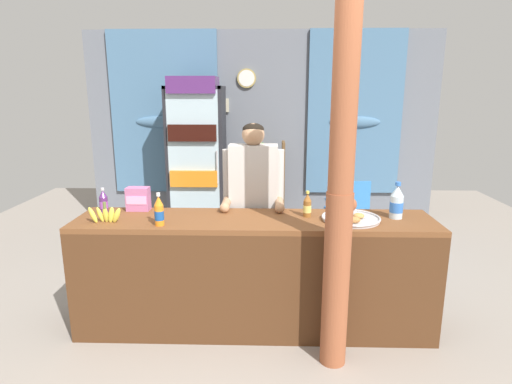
{
  "coord_description": "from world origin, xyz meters",
  "views": [
    {
      "loc": [
        0.08,
        -2.62,
        1.86
      ],
      "look_at": [
        -0.01,
        0.72,
        1.06
      ],
      "focal_mm": 29.49,
      "sensor_mm": 36.0,
      "label": 1
    }
  ],
  "objects_px": {
    "snack_box_wafer": "(138,199)",
    "banana_bunch": "(106,215)",
    "stall_counter": "(254,267)",
    "soda_bottle_grape_soda": "(104,202)",
    "soda_bottle_water": "(397,203)",
    "pastry_tray": "(350,218)",
    "soda_bottle_orange_soda": "(159,212)",
    "shopkeeper": "(253,193)",
    "soda_bottle_iced_tea": "(307,206)",
    "bottle_shelf_rack": "(266,185)",
    "drink_fridge": "(197,152)",
    "timber_post": "(340,200)",
    "plastic_lawn_chair": "(348,209)"
  },
  "relations": [
    {
      "from": "stall_counter",
      "to": "soda_bottle_grape_soda",
      "type": "xyz_separation_m",
      "value": [
        -1.22,
        0.26,
        0.43
      ]
    },
    {
      "from": "stall_counter",
      "to": "shopkeeper",
      "type": "relative_size",
      "value": 1.72
    },
    {
      "from": "stall_counter",
      "to": "shopkeeper",
      "type": "bearing_deg",
      "value": 92.54
    },
    {
      "from": "shopkeeper",
      "to": "banana_bunch",
      "type": "height_order",
      "value": "shopkeeper"
    },
    {
      "from": "soda_bottle_water",
      "to": "pastry_tray",
      "type": "xyz_separation_m",
      "value": [
        -0.36,
        -0.07,
        -0.1
      ]
    },
    {
      "from": "soda_bottle_grape_soda",
      "to": "shopkeeper",
      "type": "bearing_deg",
      "value": 13.37
    },
    {
      "from": "bottle_shelf_rack",
      "to": "snack_box_wafer",
      "type": "distance_m",
      "value": 2.44
    },
    {
      "from": "plastic_lawn_chair",
      "to": "soda_bottle_orange_soda",
      "type": "distance_m",
      "value": 2.66
    },
    {
      "from": "snack_box_wafer",
      "to": "banana_bunch",
      "type": "bearing_deg",
      "value": -113.3
    },
    {
      "from": "bottle_shelf_rack",
      "to": "soda_bottle_orange_soda",
      "type": "distance_m",
      "value": 2.71
    },
    {
      "from": "soda_bottle_orange_soda",
      "to": "pastry_tray",
      "type": "relative_size",
      "value": 0.55
    },
    {
      "from": "soda_bottle_water",
      "to": "soda_bottle_iced_tea",
      "type": "xyz_separation_m",
      "value": [
        -0.68,
        0.02,
        -0.03
      ]
    },
    {
      "from": "drink_fridge",
      "to": "bottle_shelf_rack",
      "type": "xyz_separation_m",
      "value": [
        0.89,
        0.17,
        -0.47
      ]
    },
    {
      "from": "plastic_lawn_chair",
      "to": "pastry_tray",
      "type": "distance_m",
      "value": 1.86
    },
    {
      "from": "shopkeeper",
      "to": "soda_bottle_iced_tea",
      "type": "bearing_deg",
      "value": -40.23
    },
    {
      "from": "timber_post",
      "to": "bottle_shelf_rack",
      "type": "xyz_separation_m",
      "value": [
        -0.48,
        2.85,
        -0.54
      ]
    },
    {
      "from": "stall_counter",
      "to": "drink_fridge",
      "type": "relative_size",
      "value": 1.35
    },
    {
      "from": "shopkeeper",
      "to": "soda_bottle_grape_soda",
      "type": "bearing_deg",
      "value": -166.63
    },
    {
      "from": "soda_bottle_grape_soda",
      "to": "snack_box_wafer",
      "type": "bearing_deg",
      "value": 13.71
    },
    {
      "from": "banana_bunch",
      "to": "bottle_shelf_rack",
      "type": "bearing_deg",
      "value": 64.75
    },
    {
      "from": "soda_bottle_orange_soda",
      "to": "banana_bunch",
      "type": "bearing_deg",
      "value": 171.6
    },
    {
      "from": "snack_box_wafer",
      "to": "soda_bottle_orange_soda",
      "type": "bearing_deg",
      "value": -55.42
    },
    {
      "from": "bottle_shelf_rack",
      "to": "shopkeeper",
      "type": "xyz_separation_m",
      "value": [
        -0.11,
        -1.96,
        0.37
      ]
    },
    {
      "from": "pastry_tray",
      "to": "banana_bunch",
      "type": "height_order",
      "value": "banana_bunch"
    },
    {
      "from": "stall_counter",
      "to": "soda_bottle_orange_soda",
      "type": "relative_size",
      "value": 11.31
    },
    {
      "from": "soda_bottle_water",
      "to": "plastic_lawn_chair",
      "type": "bearing_deg",
      "value": 90.92
    },
    {
      "from": "bottle_shelf_rack",
      "to": "soda_bottle_grape_soda",
      "type": "height_order",
      "value": "bottle_shelf_rack"
    },
    {
      "from": "soda_bottle_grape_soda",
      "to": "bottle_shelf_rack",
      "type": "bearing_deg",
      "value": 59.82
    },
    {
      "from": "soda_bottle_water",
      "to": "snack_box_wafer",
      "type": "relative_size",
      "value": 1.48
    },
    {
      "from": "shopkeeper",
      "to": "stall_counter",
      "type": "bearing_deg",
      "value": -87.46
    },
    {
      "from": "plastic_lawn_chair",
      "to": "soda_bottle_orange_soda",
      "type": "bearing_deg",
      "value": -131.95
    },
    {
      "from": "soda_bottle_water",
      "to": "pastry_tray",
      "type": "distance_m",
      "value": 0.38
    },
    {
      "from": "soda_bottle_iced_tea",
      "to": "banana_bunch",
      "type": "bearing_deg",
      "value": -172.86
    },
    {
      "from": "timber_post",
      "to": "pastry_tray",
      "type": "bearing_deg",
      "value": 69.49
    },
    {
      "from": "snack_box_wafer",
      "to": "shopkeeper",
      "type": "bearing_deg",
      "value": 13.27
    },
    {
      "from": "plastic_lawn_chair",
      "to": "soda_bottle_water",
      "type": "distance_m",
      "value": 1.79
    },
    {
      "from": "soda_bottle_water",
      "to": "pastry_tray",
      "type": "bearing_deg",
      "value": -168.86
    },
    {
      "from": "drink_fridge",
      "to": "soda_bottle_orange_soda",
      "type": "xyz_separation_m",
      "value": [
        0.12,
        -2.4,
        -0.1
      ]
    },
    {
      "from": "timber_post",
      "to": "pastry_tray",
      "type": "relative_size",
      "value": 5.56
    },
    {
      "from": "snack_box_wafer",
      "to": "drink_fridge",
      "type": "bearing_deg",
      "value": 85.64
    },
    {
      "from": "shopkeeper",
      "to": "soda_bottle_iced_tea",
      "type": "xyz_separation_m",
      "value": [
        0.43,
        -0.37,
        -0.01
      ]
    },
    {
      "from": "bottle_shelf_rack",
      "to": "pastry_tray",
      "type": "xyz_separation_m",
      "value": [
        0.64,
        -2.41,
        0.29
      ]
    },
    {
      "from": "soda_bottle_orange_soda",
      "to": "shopkeeper",
      "type": "bearing_deg",
      "value": 42.99
    },
    {
      "from": "soda_bottle_water",
      "to": "snack_box_wafer",
      "type": "distance_m",
      "value": 2.05
    },
    {
      "from": "timber_post",
      "to": "drink_fridge",
      "type": "height_order",
      "value": "timber_post"
    },
    {
      "from": "soda_bottle_iced_tea",
      "to": "shopkeeper",
      "type": "bearing_deg",
      "value": 139.77
    },
    {
      "from": "stall_counter",
      "to": "bottle_shelf_rack",
      "type": "height_order",
      "value": "bottle_shelf_rack"
    },
    {
      "from": "timber_post",
      "to": "shopkeeper",
      "type": "distance_m",
      "value": 1.08
    },
    {
      "from": "stall_counter",
      "to": "timber_post",
      "type": "height_order",
      "value": "timber_post"
    },
    {
      "from": "plastic_lawn_chair",
      "to": "soda_bottle_orange_soda",
      "type": "relative_size",
      "value": 3.53
    }
  ]
}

